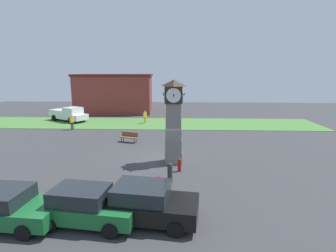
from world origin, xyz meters
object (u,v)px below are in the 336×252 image
at_px(pedestrian_near_bench, 72,121).
at_px(bench, 129,136).
at_px(clock_tower, 174,121).
at_px(bollard_near_tower, 151,193).
at_px(bollard_far_row, 170,172).
at_px(car_near_tower, 86,206).
at_px(bollard_mid_row, 159,184).
at_px(car_by_building, 147,203).
at_px(car_navy_sedan, 4,206).
at_px(bollard_end_row, 179,165).
at_px(pedestrian_crossing_lot, 145,116).
at_px(pickup_truck, 68,114).

bearing_deg(pedestrian_near_bench, bench, -33.93).
distance_m(clock_tower, bench, 7.03).
relative_size(bollard_near_tower, bench, 0.67).
xyz_separation_m(bollard_far_row, car_near_tower, (-3.36, -4.34, 0.20)).
relative_size(bollard_mid_row, bench, 0.52).
relative_size(car_near_tower, car_by_building, 0.98).
distance_m(clock_tower, car_near_tower, 8.73).
distance_m(car_navy_sedan, pedestrian_near_bench, 18.44).
height_order(clock_tower, car_navy_sedan, clock_tower).
distance_m(bollard_end_row, pedestrian_crossing_lot, 16.13).
xyz_separation_m(bollard_near_tower, bollard_mid_row, (0.30, 1.34, -0.13)).
bearing_deg(car_by_building, bollard_mid_row, 83.18).
xyz_separation_m(car_near_tower, pedestrian_near_bench, (-7.80, 17.73, 0.16)).
bearing_deg(car_navy_sedan, bollard_mid_row, 27.41).
relative_size(car_by_building, pickup_truck, 0.76).
distance_m(clock_tower, bollard_far_row, 4.10).
xyz_separation_m(clock_tower, car_near_tower, (-3.50, -7.71, -2.13)).
relative_size(bollard_end_row, car_navy_sedan, 0.19).
bearing_deg(clock_tower, car_navy_sedan, -131.20).
height_order(car_by_building, pedestrian_crossing_lot, car_by_building).
bearing_deg(bollard_near_tower, clock_tower, 80.88).
bearing_deg(bench, car_near_tower, -87.32).
distance_m(bollard_near_tower, bollard_mid_row, 1.38).
xyz_separation_m(bollard_end_row, pedestrian_crossing_lot, (-4.18, 15.57, 0.46)).
height_order(clock_tower, car_by_building, clock_tower).
bearing_deg(car_near_tower, pedestrian_crossing_lot, 90.72).
relative_size(pickup_truck, pedestrian_near_bench, 3.44).
xyz_separation_m(bench, pedestrian_near_bench, (-7.19, 4.84, 0.42)).
xyz_separation_m(clock_tower, bollard_near_tower, (-0.96, -5.98, -2.35)).
xyz_separation_m(bollard_near_tower, bollard_end_row, (1.37, 4.25, -0.13)).
xyz_separation_m(car_near_tower, bench, (-0.60, 12.89, -0.26)).
bearing_deg(pickup_truck, car_by_building, -60.30).
bearing_deg(bench, bollard_end_row, -56.87).
xyz_separation_m(bollard_far_row, pickup_truck, (-13.63, 18.36, 0.34)).
bearing_deg(pedestrian_near_bench, car_navy_sedan, -76.21).
height_order(car_navy_sedan, car_near_tower, car_near_tower).
bearing_deg(bollard_far_row, pedestrian_near_bench, 129.80).
distance_m(bollard_mid_row, bollard_end_row, 3.11).
bearing_deg(bollard_far_row, bollard_near_tower, -107.57).
relative_size(bollard_end_row, bench, 0.51).
height_order(car_near_tower, pickup_truck, pickup_truck).
height_order(bollard_mid_row, pedestrian_near_bench, pedestrian_near_bench).
relative_size(car_near_tower, bench, 2.54).
bearing_deg(pedestrian_crossing_lot, car_navy_sedan, -98.20).
height_order(bollard_end_row, car_near_tower, car_near_tower).
height_order(bollard_near_tower, pickup_truck, pickup_truck).
bearing_deg(bench, bollard_near_tower, -74.30).
distance_m(bollard_mid_row, bollard_far_row, 1.39).
bearing_deg(clock_tower, bollard_mid_row, -98.05).
distance_m(bollard_end_row, bench, 8.26).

